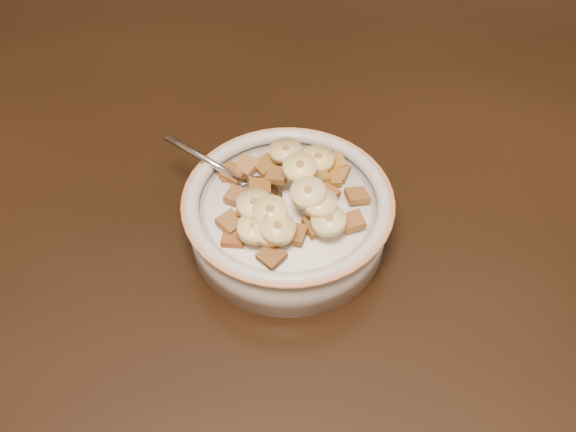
{
  "coord_description": "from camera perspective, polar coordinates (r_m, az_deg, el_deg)",
  "views": [
    {
      "loc": [
        0.08,
        -0.56,
        1.24
      ],
      "look_at": [
        0.06,
        -0.16,
        0.78
      ],
      "focal_mm": 40.0,
      "sensor_mm": 36.0,
      "label": 1
    }
  ],
  "objects": [
    {
      "name": "cereal_square_5",
      "position": [
        0.62,
        -3.71,
        4.52
      ],
      "size": [
        0.03,
        0.03,
        0.01
      ],
      "primitive_type": "cube",
      "rotation": [
        -0.2,
        0.05,
        2.51
      ],
      "color": "brown",
      "rests_on": "milk"
    },
    {
      "name": "cereal_square_13",
      "position": [
        0.62,
        -1.98,
        4.55
      ],
      "size": [
        0.03,
        0.03,
        0.01
      ],
      "primitive_type": "cube",
      "rotation": [
        -0.13,
        -0.02,
        2.27
      ],
      "color": "brown",
      "rests_on": "milk"
    },
    {
      "name": "cereal_square_19",
      "position": [
        0.6,
        -0.89,
        3.64
      ],
      "size": [
        0.03,
        0.03,
        0.01
      ],
      "primitive_type": "cube",
      "rotation": [
        -0.23,
        0.06,
        1.26
      ],
      "color": "brown",
      "rests_on": "milk"
    },
    {
      "name": "cereal_square_16",
      "position": [
        0.6,
        6.17,
        1.81
      ],
      "size": [
        0.03,
        0.03,
        0.01
      ],
      "primitive_type": "cube",
      "rotation": [
        0.14,
        0.16,
        1.85
      ],
      "color": "brown",
      "rests_on": "milk"
    },
    {
      "name": "banana_slice_5",
      "position": [
        0.55,
        -0.93,
        -1.11
      ],
      "size": [
        0.03,
        0.03,
        0.01
      ],
      "primitive_type": "cylinder",
      "rotation": [
        0.11,
        -0.03,
        1.68
      ],
      "color": "beige",
      "rests_on": "milk"
    },
    {
      "name": "cereal_square_14",
      "position": [
        0.55,
        -1.48,
        -3.53
      ],
      "size": [
        0.03,
        0.03,
        0.01
      ],
      "primitive_type": "cube",
      "rotation": [
        0.02,
        -0.13,
        0.86
      ],
      "color": "brown",
      "rests_on": "milk"
    },
    {
      "name": "cereal_square_18",
      "position": [
        0.6,
        -4.54,
        1.79
      ],
      "size": [
        0.03,
        0.03,
        0.01
      ],
      "primitive_type": "cube",
      "rotation": [
        0.1,
        -0.12,
        2.84
      ],
      "color": "brown",
      "rests_on": "milk"
    },
    {
      "name": "floor",
      "position": [
        1.41,
        -2.41,
        -17.3
      ],
      "size": [
        4.0,
        4.5,
        0.1
      ],
      "primitive_type": "cube",
      "color": "#422816",
      "rests_on": "ground"
    },
    {
      "name": "cereal_square_7",
      "position": [
        0.58,
        5.77,
        -0.47
      ],
      "size": [
        0.03,
        0.03,
        0.01
      ],
      "primitive_type": "cube",
      "rotation": [
        -0.21,
        0.11,
        1.85
      ],
      "color": "brown",
      "rests_on": "milk"
    },
    {
      "name": "banana_slice_6",
      "position": [
        0.62,
        2.69,
        5.06
      ],
      "size": [
        0.04,
        0.04,
        0.01
      ],
      "primitive_type": "cylinder",
      "rotation": [
        0.06,
        -0.07,
        2.49
      ],
      "color": "#F0C874",
      "rests_on": "milk"
    },
    {
      "name": "cereal_square_15",
      "position": [
        0.6,
        2.63,
        3.58
      ],
      "size": [
        0.03,
        0.03,
        0.01
      ],
      "primitive_type": "cube",
      "rotation": [
        -0.16,
        0.04,
        0.29
      ],
      "color": "brown",
      "rests_on": "milk"
    },
    {
      "name": "banana_slice_1",
      "position": [
        0.56,
        2.83,
        1.15
      ],
      "size": [
        0.04,
        0.04,
        0.01
      ],
      "primitive_type": "cylinder",
      "rotation": [
        0.02,
        0.05,
        0.62
      ],
      "color": "#F3D788",
      "rests_on": "milk"
    },
    {
      "name": "spoon",
      "position": [
        0.61,
        -2.48,
        2.29
      ],
      "size": [
        0.06,
        0.05,
        0.01
      ],
      "primitive_type": "ellipsoid",
      "rotation": [
        0.0,
        0.0,
        4.24
      ],
      "color": "silver",
      "rests_on": "cereal_bowl"
    },
    {
      "name": "cereal_square_22",
      "position": [
        0.63,
        0.84,
        4.95
      ],
      "size": [
        0.03,
        0.03,
        0.01
      ],
      "primitive_type": "cube",
      "rotation": [
        -0.19,
        0.01,
        2.58
      ],
      "color": "#926024",
      "rests_on": "milk"
    },
    {
      "name": "cereal_square_23",
      "position": [
        0.62,
        -5.02,
        3.91
      ],
      "size": [
        0.02,
        0.02,
        0.01
      ],
      "primitive_type": "cube",
      "rotation": [
        -0.0,
        -0.13,
        0.11
      ],
      "color": "#92561B",
      "rests_on": "milk"
    },
    {
      "name": "cereal_square_10",
      "position": [
        0.57,
        2.52,
        -0.83
      ],
      "size": [
        0.03,
        0.03,
        0.01
      ],
      "primitive_type": "cube",
      "rotation": [
        0.12,
        -0.13,
        2.08
      ],
      "color": "brown",
      "rests_on": "milk"
    },
    {
      "name": "cereal_square_3",
      "position": [
        0.56,
        -2.33,
        -1.45
      ],
      "size": [
        0.03,
        0.03,
        0.01
      ],
      "primitive_type": "cube",
      "rotation": [
        0.03,
        0.11,
        2.83
      ],
      "color": "#935928",
      "rests_on": "milk"
    },
    {
      "name": "cereal_square_8",
      "position": [
        0.62,
        -4.94,
        3.82
      ],
      "size": [
        0.03,
        0.03,
        0.01
      ],
      "primitive_type": "cube",
      "rotation": [
        -0.02,
        -0.18,
        2.76
      ],
      "color": "brown",
      "rests_on": "milk"
    },
    {
      "name": "cereal_square_21",
      "position": [
        0.63,
        2.02,
        4.75
      ],
      "size": [
        0.03,
        0.03,
        0.01
      ],
      "primitive_type": "cube",
      "rotation": [
        0.15,
        0.03,
        1.22
      ],
      "color": "brown",
      "rests_on": "milk"
    },
    {
      "name": "banana_slice_9",
      "position": [
        0.55,
        -1.56,
        -1.2
      ],
      "size": [
        0.04,
        0.04,
        0.02
      ],
      "primitive_type": "cylinder",
      "rotation": [
        0.12,
        -0.13,
        1.31
      ],
      "color": "#F5DC81",
      "rests_on": "milk"
    },
    {
      "name": "cereal_square_24",
      "position": [
        0.61,
        3.75,
        3.43
      ],
      "size": [
        0.02,
        0.02,
        0.01
      ],
      "primitive_type": "cube",
      "rotation": [
        0.1,
        -0.03,
        1.75
      ],
      "color": "brown",
      "rests_on": "milk"
    },
    {
      "name": "banana_slice_0",
      "position": [
        0.57,
        -3.04,
        1.01
      ],
      "size": [
        0.04,
        0.04,
        0.01
      ],
      "primitive_type": "cylinder",
      "rotation": [
        -0.08,
        0.02,
        1.41
      ],
      "color": "beige",
      "rests_on": "milk"
    },
    {
      "name": "cereal_square_11",
      "position": [
        0.56,
        -1.54,
        -1.58
      ],
      "size": [
        0.03,
        0.03,
        0.01
      ],
      "primitive_type": "cube",
      "rotation": [
        -0.03,
        0.11,
        0.64
      ],
      "color": "brown",
      "rests_on": "milk"
    },
    {
      "name": "cereal_square_25",
      "position": [
        0.58,
        -3.51,
        0.73
      ],
      "size": [
        0.02,
        0.02,
        0.01
      ],
      "primitive_type": "cube",
      "rotation": [
        0.19,
        -0.06,
        3.08
      ],
      "color": "brown",
      "rests_on": "milk"
    },
    {
      "name": "milk",
      "position": [
        0.6,
        0.0,
        0.95
      ],
      "size": [
        0.16,
        0.16,
        0.0
      ],
      "primitive_type": "cylinder",
      "color": "white",
      "rests_on": "cereal_bowl"
    },
    {
      "name": "banana_slice_4",
      "position": [
        0.56,
        -1.61,
        0.36
      ],
      "size": [
        0.04,
        0.04,
        0.01
      ],
      "primitive_type": "cylinder",
      "rotation": [
        -0.02,
        -0.12,
        1.36
      ],
      "color": "#FFEF7E",
      "rests_on": "milk"
    },
    {
      "name": "cereal_square_6",
      "position": [
        0.58,
        -5.15,
        -0.52
      ],
      "size": [
        0.03,
        0.03,
        0.01
      ],
      "primitive_type": "cube",
      "rotation": [
        0.15,
        0.1,
        0.89
      ],
      "color": "brown",
      "rests_on": "milk"
    },
    {
      "name": "cereal_square_17",
      "position": [
        0.63,
        0.47,
        5.41
      ],
      "size": [
        0.03,
        0.03,
        0.01
      ],
      "primitive_type": "cube",
      "rotation": [
        0.19,
        -0.15,
        0.26
      ],
      "color": "#8C5F21",
      "rests_on": "milk"
    },
    {
      "name": "cereal_square_1",
      "position": [
        0.62,
        -1.38,
        4.42
      ],
      "size": [
        0.02,
        0.02,
        0.01
      ],
      "primitive_type": "cube",
      "rotation": [
        -0.07,
        -0.17,
        1.49
      ],
      "color": "brown",
      "rests_on": "milk"
    },
    {
      "name": "banana_slice_3",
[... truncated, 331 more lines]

